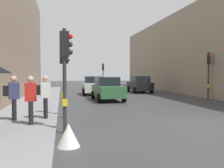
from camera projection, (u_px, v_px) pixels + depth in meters
ground_plane at (208, 124)px, 9.56m from camera, size 120.00×120.00×0.00m
sidewalk_kerb at (33, 107)px, 13.94m from camera, size 2.86×40.00×0.16m
traffic_light_far_median at (103, 71)px, 32.87m from camera, size 0.24×0.43×3.45m
traffic_light_mid_street at (208, 67)px, 18.89m from camera, size 0.38×0.44×3.70m
traffic_light_near_left at (65, 61)px, 8.02m from camera, size 0.44×0.26×3.51m
traffic_light_near_right at (64, 66)px, 10.84m from camera, size 0.45×0.34×3.40m
car_dark_suv at (140, 84)px, 25.87m from camera, size 2.10×4.24×1.76m
car_white_compact at (93, 85)px, 23.23m from camera, size 2.18×4.28×1.76m
car_green_estate at (107, 89)px, 18.21m from camera, size 2.11×4.25×1.76m
pedestrian_with_grey_backpack at (13, 95)px, 9.57m from camera, size 0.65×0.42×1.77m
pedestrian_with_black_backpack at (44, 94)px, 10.02m from camera, size 0.63×0.37×1.77m
pedestrian_in_red_jacket at (31, 98)px, 8.80m from camera, size 0.42×0.36×1.77m
warning_sign_triangle at (69, 135)px, 6.63m from camera, size 0.64×0.64×0.65m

